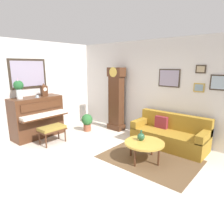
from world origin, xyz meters
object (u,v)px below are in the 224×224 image
mantel_clock (44,90)px  green_jug (141,137)px  couch (170,135)px  coffee_table (144,143)px  piano_bench (52,129)px  flower_vase (19,87)px  grandfather_clock (116,101)px  potted_plant (87,121)px  piano (37,117)px  teacup (37,96)px

mantel_clock → green_jug: 3.25m
couch → green_jug: couch is taller
coffee_table → mantel_clock: bearing=-172.2°
piano_bench → couch: size_ratio=0.37×
flower_vase → grandfather_clock: bearing=62.0°
grandfather_clock → potted_plant: size_ratio=3.62×
piano → coffee_table: bearing=12.8°
piano → piano_bench: bearing=-1.8°
grandfather_clock → couch: (1.96, -0.17, -0.65)m
grandfather_clock → mantel_clock: (-1.33, -1.76, 0.41)m
piano_bench → flower_vase: flower_vase is taller
piano_bench → couch: couch is taller
teacup → potted_plant: size_ratio=0.21×
flower_vase → green_jug: (3.10, 1.22, -0.99)m
green_jug → couch: bearing=80.3°
potted_plant → couch: bearing=12.4°
flower_vase → potted_plant: 2.24m
teacup → green_jug: size_ratio=0.48×
mantel_clock → green_jug: size_ratio=1.58×
piano_bench → coffee_table: bearing=17.1°
piano_bench → couch: 3.15m
flower_vase → green_jug: flower_vase is taller
grandfather_clock → flower_vase: bearing=-118.0°
piano_bench → coffee_table: size_ratio=0.80×
teacup → coffee_table: bearing=13.1°
piano → piano_bench: size_ratio=2.06×
piano → couch: (3.29, 1.87, -0.29)m
piano → green_jug: size_ratio=6.00×
mantel_clock → potted_plant: 1.63m
piano_bench → grandfather_clock: bearing=75.1°
coffee_table → couch: bearing=86.3°
grandfather_clock → coffee_table: 2.37m
piano_bench → grandfather_clock: grandfather_clock is taller
mantel_clock → coffee_table: bearing=7.8°
flower_vase → teacup: bearing=78.5°
grandfather_clock → piano_bench: bearing=-104.9°
piano_bench → flower_vase: size_ratio=1.21×
coffee_table → flower_vase: size_ratio=1.52×
grandfather_clock → potted_plant: (-0.61, -0.74, -0.64)m
coffee_table → potted_plant: size_ratio=1.57×
piano → mantel_clock: mantel_clock is taller
couch → flower_vase: size_ratio=3.28×
piano → coffee_table: 3.30m
piano → coffee_table: (3.22, 0.73, -0.20)m
piano_bench → couch: bearing=37.0°
piano → teacup: teacup is taller
couch → coffee_table: 1.15m
couch → coffee_table: size_ratio=2.16×
piano → mantel_clock: (0.00, 0.29, 0.76)m
piano → grandfather_clock: size_ratio=0.71×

